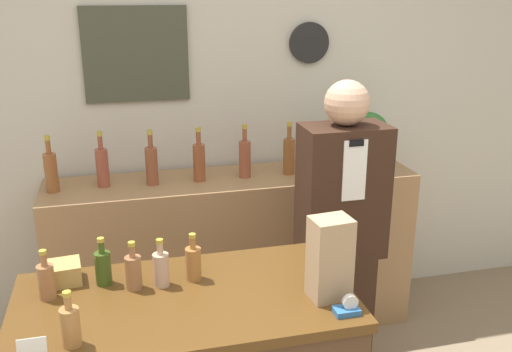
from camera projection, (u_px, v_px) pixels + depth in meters
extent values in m
cube|color=beige|center=(214.00, 105.00, 3.44)|extent=(5.20, 0.06, 2.70)
cube|color=#3F4231|center=(136.00, 54.00, 3.20)|extent=(0.59, 0.02, 0.53)
cylinder|color=black|center=(309.00, 43.00, 3.42)|extent=(0.24, 0.03, 0.24)
cube|color=#9E754C|center=(234.00, 254.00, 3.45)|extent=(2.14, 0.48, 0.99)
cube|color=#523415|center=(184.00, 302.00, 2.13)|extent=(1.26, 0.67, 0.04)
cube|color=#331E14|center=(336.00, 317.00, 3.00)|extent=(0.31, 0.25, 0.76)
cube|color=#331E14|center=(342.00, 191.00, 2.78)|extent=(0.41, 0.25, 0.66)
cube|color=white|center=(355.00, 171.00, 2.61)|extent=(0.12, 0.01, 0.29)
cube|color=black|center=(356.00, 143.00, 2.57)|extent=(0.07, 0.01, 0.03)
sphere|color=tan|center=(347.00, 103.00, 2.64)|extent=(0.21, 0.21, 0.21)
cylinder|color=#9E998E|center=(366.00, 159.00, 3.43)|extent=(0.18, 0.18, 0.12)
sphere|color=#2D6B2D|center=(368.00, 132.00, 3.38)|extent=(0.24, 0.24, 0.24)
cube|color=tan|center=(330.00, 258.00, 2.08)|extent=(0.16, 0.13, 0.31)
cube|color=#2D66A8|center=(346.00, 311.00, 2.01)|extent=(0.09, 0.06, 0.02)
cylinder|color=silver|center=(350.00, 302.00, 2.00)|extent=(0.06, 0.02, 0.06)
cube|color=white|center=(32.00, 347.00, 1.78)|extent=(0.09, 0.02, 0.06)
cube|color=tan|center=(62.00, 273.00, 2.22)|extent=(0.15, 0.14, 0.08)
cylinder|color=#9A653E|center=(47.00, 282.00, 2.10)|extent=(0.06, 0.06, 0.13)
cylinder|color=#9A653E|center=(44.00, 260.00, 2.07)|extent=(0.02, 0.02, 0.05)
cylinder|color=#B29933|center=(43.00, 252.00, 2.06)|extent=(0.03, 0.03, 0.02)
cylinder|color=#A4703C|center=(71.00, 327.00, 1.82)|extent=(0.06, 0.06, 0.13)
cylinder|color=#A4703C|center=(68.00, 303.00, 1.79)|extent=(0.02, 0.02, 0.05)
cylinder|color=#B29933|center=(67.00, 294.00, 1.78)|extent=(0.03, 0.03, 0.02)
cylinder|color=#364E1A|center=(103.00, 268.00, 2.20)|extent=(0.06, 0.06, 0.13)
cylinder|color=#364E1A|center=(101.00, 247.00, 2.17)|extent=(0.02, 0.02, 0.05)
cylinder|color=#B29933|center=(101.00, 240.00, 2.16)|extent=(0.03, 0.03, 0.02)
cylinder|color=#946340|center=(134.00, 273.00, 2.16)|extent=(0.06, 0.06, 0.13)
cylinder|color=#946340|center=(132.00, 251.00, 2.14)|extent=(0.02, 0.02, 0.05)
cylinder|color=#B29933|center=(131.00, 244.00, 2.13)|extent=(0.03, 0.03, 0.02)
cylinder|color=tan|center=(161.00, 270.00, 2.19)|extent=(0.06, 0.06, 0.13)
cylinder|color=tan|center=(160.00, 249.00, 2.16)|extent=(0.02, 0.02, 0.05)
cylinder|color=#B29933|center=(160.00, 241.00, 2.15)|extent=(0.03, 0.03, 0.02)
cylinder|color=#9F6734|center=(193.00, 264.00, 2.23)|extent=(0.06, 0.06, 0.13)
cylinder|color=#9F6734|center=(193.00, 243.00, 2.20)|extent=(0.02, 0.02, 0.05)
cylinder|color=#B29933|center=(192.00, 236.00, 2.19)|extent=(0.03, 0.03, 0.02)
cylinder|color=brown|center=(51.00, 173.00, 3.03)|extent=(0.07, 0.07, 0.21)
cylinder|color=brown|center=(48.00, 147.00, 2.98)|extent=(0.03, 0.03, 0.07)
cylinder|color=#B29933|center=(47.00, 138.00, 2.97)|extent=(0.03, 0.03, 0.02)
cylinder|color=brown|center=(102.00, 168.00, 3.11)|extent=(0.07, 0.07, 0.21)
cylinder|color=brown|center=(100.00, 143.00, 3.07)|extent=(0.03, 0.03, 0.07)
cylinder|color=#B29933|center=(99.00, 134.00, 3.05)|extent=(0.03, 0.03, 0.02)
cylinder|color=brown|center=(152.00, 166.00, 3.14)|extent=(0.07, 0.07, 0.21)
cylinder|color=brown|center=(150.00, 141.00, 3.10)|extent=(0.03, 0.03, 0.07)
cylinder|color=#B29933|center=(150.00, 132.00, 3.08)|extent=(0.03, 0.03, 0.02)
cylinder|color=brown|center=(199.00, 163.00, 3.20)|extent=(0.07, 0.07, 0.21)
cylinder|color=brown|center=(198.00, 138.00, 3.16)|extent=(0.03, 0.03, 0.07)
cylinder|color=#B29933|center=(198.00, 129.00, 3.14)|extent=(0.03, 0.03, 0.02)
cylinder|color=brown|center=(245.00, 159.00, 3.27)|extent=(0.07, 0.07, 0.21)
cylinder|color=brown|center=(245.00, 135.00, 3.22)|extent=(0.03, 0.03, 0.07)
cylinder|color=#B29933|center=(245.00, 127.00, 3.21)|extent=(0.03, 0.03, 0.02)
cylinder|color=brown|center=(289.00, 156.00, 3.32)|extent=(0.07, 0.07, 0.21)
cylinder|color=brown|center=(289.00, 133.00, 3.28)|extent=(0.03, 0.03, 0.07)
cylinder|color=#B29933|center=(290.00, 124.00, 3.26)|extent=(0.03, 0.03, 0.02)
cylinder|color=brown|center=(330.00, 152.00, 3.41)|extent=(0.07, 0.07, 0.21)
cylinder|color=brown|center=(331.00, 129.00, 3.37)|extent=(0.03, 0.03, 0.07)
cylinder|color=#B29933|center=(331.00, 121.00, 3.35)|extent=(0.03, 0.03, 0.02)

